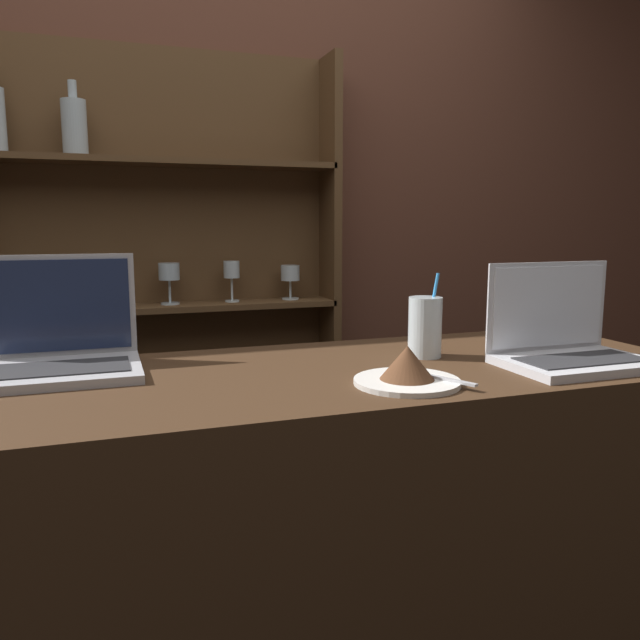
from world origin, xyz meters
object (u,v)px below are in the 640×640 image
Objects in this scene: cake_plate at (407,370)px; water_glass at (425,327)px; laptop_near at (61,348)px; laptop_far at (567,342)px.

cake_plate is 1.06× the size of water_glass.
laptop_near is 1.52× the size of cake_plate.
laptop_near is 1.61× the size of water_glass.
laptop_near is at bearing 171.60° from water_glass.
water_glass is at bearing 146.90° from laptop_far.
laptop_far reaches higher than cake_plate.
cake_plate is 0.26m from water_glass.
cake_plate is (0.62, -0.32, -0.02)m from laptop_near.
laptop_far is at bearing -33.10° from water_glass.
laptop_near is at bearing 164.76° from laptop_far.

